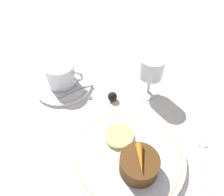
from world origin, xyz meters
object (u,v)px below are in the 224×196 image
Objects in this scene: fork at (203,153)px; dessert_cake at (139,165)px; dinner_plate at (129,156)px; coffee_cup at (61,74)px; wine_glass at (152,70)px.

fork is 0.16m from dessert_cake.
dessert_cake is at bearing -48.61° from dinner_plate.
dinner_plate is 0.05m from dessert_cake.
dinner_plate is at bearing -38.20° from coffee_cup.
coffee_cup is 0.41m from fork.
dinner_plate is 2.10× the size of wine_glass.
wine_glass is at bearing 85.31° from dinner_plate.
coffee_cup reaches higher than fork.
fork is (0.39, -0.13, -0.04)m from coffee_cup.
wine_glass is (0.02, 0.21, 0.07)m from dinner_plate.
wine_glass is 0.23m from fork.
fork is (0.16, 0.05, -0.01)m from dinner_plate.
coffee_cup is 1.34× the size of dessert_cake.
wine_glass is (0.25, 0.03, 0.04)m from coffee_cup.
dinner_plate is 3.07× the size of dessert_cake.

